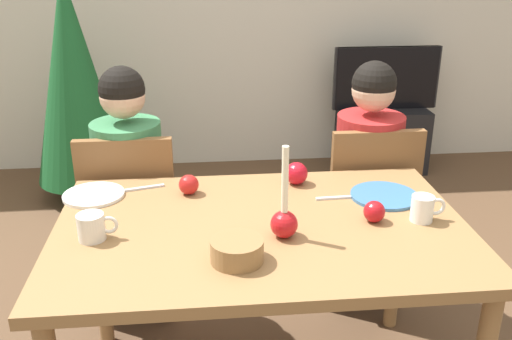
# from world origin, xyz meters

# --- Properties ---
(dining_table) EXTENTS (1.40, 0.90, 0.75)m
(dining_table) POSITION_xyz_m (0.00, 0.00, 0.67)
(dining_table) COLOR olive
(dining_table) RESTS_ON ground
(chair_left) EXTENTS (0.40, 0.40, 0.90)m
(chair_left) POSITION_xyz_m (-0.52, 0.61, 0.51)
(chair_left) COLOR brown
(chair_left) RESTS_ON ground
(chair_right) EXTENTS (0.40, 0.40, 0.90)m
(chair_right) POSITION_xyz_m (0.56, 0.61, 0.51)
(chair_right) COLOR brown
(chair_right) RESTS_ON ground
(person_left_child) EXTENTS (0.30, 0.30, 1.17)m
(person_left_child) POSITION_xyz_m (-0.52, 0.64, 0.57)
(person_left_child) COLOR #33384C
(person_left_child) RESTS_ON ground
(person_right_child) EXTENTS (0.30, 0.30, 1.17)m
(person_right_child) POSITION_xyz_m (0.56, 0.64, 0.57)
(person_right_child) COLOR #33384C
(person_right_child) RESTS_ON ground
(tv_stand) EXTENTS (0.64, 0.40, 0.48)m
(tv_stand) POSITION_xyz_m (1.17, 2.30, 0.24)
(tv_stand) COLOR black
(tv_stand) RESTS_ON ground
(tv) EXTENTS (0.79, 0.05, 0.46)m
(tv) POSITION_xyz_m (1.17, 2.30, 0.71)
(tv) COLOR black
(tv) RESTS_ON tv_stand
(christmas_tree) EXTENTS (0.61, 0.61, 1.59)m
(christmas_tree) POSITION_xyz_m (-1.00, 1.98, 0.82)
(christmas_tree) COLOR brown
(christmas_tree) RESTS_ON ground
(candle_centerpiece) EXTENTS (0.09, 0.09, 0.31)m
(candle_centerpiece) POSITION_xyz_m (0.06, -0.09, 0.82)
(candle_centerpiece) COLOR red
(candle_centerpiece) RESTS_ON dining_table
(plate_left) EXTENTS (0.23, 0.23, 0.01)m
(plate_left) POSITION_xyz_m (-0.61, 0.29, 0.76)
(plate_left) COLOR white
(plate_left) RESTS_ON dining_table
(plate_right) EXTENTS (0.25, 0.25, 0.01)m
(plate_right) POSITION_xyz_m (0.48, 0.18, 0.76)
(plate_right) COLOR teal
(plate_right) RESTS_ON dining_table
(mug_left) EXTENTS (0.13, 0.09, 0.09)m
(mug_left) POSITION_xyz_m (-0.55, -0.05, 0.79)
(mug_left) COLOR silver
(mug_left) RESTS_ON dining_table
(mug_right) EXTENTS (0.12, 0.08, 0.09)m
(mug_right) POSITION_xyz_m (0.55, -0.02, 0.80)
(mug_right) COLOR white
(mug_right) RESTS_ON dining_table
(fork_left) EXTENTS (0.18, 0.06, 0.01)m
(fork_left) POSITION_xyz_m (-0.43, 0.34, 0.75)
(fork_left) COLOR silver
(fork_left) RESTS_ON dining_table
(fork_right) EXTENTS (0.18, 0.02, 0.01)m
(fork_right) POSITION_xyz_m (0.31, 0.18, 0.75)
(fork_right) COLOR silver
(fork_right) RESTS_ON dining_table
(bowl_walnuts) EXTENTS (0.16, 0.16, 0.07)m
(bowl_walnuts) POSITION_xyz_m (-0.10, -0.22, 0.78)
(bowl_walnuts) COLOR olive
(bowl_walnuts) RESTS_ON dining_table
(apple_near_candle) EXTENTS (0.08, 0.08, 0.08)m
(apple_near_candle) POSITION_xyz_m (-0.25, 0.28, 0.79)
(apple_near_candle) COLOR red
(apple_near_candle) RESTS_ON dining_table
(apple_by_left_plate) EXTENTS (0.07, 0.07, 0.07)m
(apple_by_left_plate) POSITION_xyz_m (0.38, -0.01, 0.79)
(apple_by_left_plate) COLOR #AD1118
(apple_by_left_plate) RESTS_ON dining_table
(apple_by_right_mug) EXTENTS (0.09, 0.09, 0.09)m
(apple_by_right_mug) POSITION_xyz_m (0.17, 0.33, 0.79)
(apple_by_right_mug) COLOR red
(apple_by_right_mug) RESTS_ON dining_table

